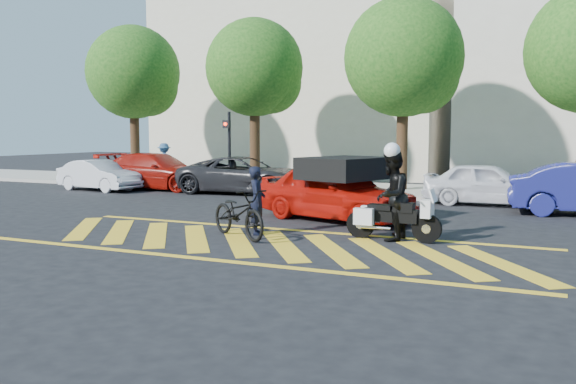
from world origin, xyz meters
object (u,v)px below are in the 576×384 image
at_px(red_convertible, 335,192).
at_px(parked_mid_left, 244,175).
at_px(officer_moto, 391,196).
at_px(parked_far_left, 99,175).
at_px(parked_mid_right, 488,184).
at_px(police_motorcycle, 392,217).
at_px(parked_left, 157,171).
at_px(officer_bike, 257,200).
at_px(bicycle, 239,213).

bearing_deg(red_convertible, parked_mid_left, 65.44).
height_order(officer_moto, red_convertible, officer_moto).
xyz_separation_m(parked_far_left, parked_mid_right, (15.08, 1.40, 0.08)).
distance_m(police_motorcycle, parked_left, 14.30).
bearing_deg(red_convertible, officer_moto, -119.01).
xyz_separation_m(officer_bike, police_motorcycle, (3.09, 0.52, -0.29)).
distance_m(bicycle, police_motorcycle, 3.44).
height_order(bicycle, parked_mid_right, parked_mid_right).
relative_size(officer_bike, parked_far_left, 0.42).
relative_size(officer_bike, bicycle, 0.75).
bearing_deg(police_motorcycle, red_convertible, 134.41).
bearing_deg(officer_bike, parked_mid_left, 6.28).
relative_size(bicycle, parked_mid_right, 0.52).
xyz_separation_m(officer_bike, parked_mid_right, (4.24, 8.18, -0.10)).
height_order(officer_bike, police_motorcycle, officer_bike).
distance_m(parked_far_left, parked_left, 2.33).
xyz_separation_m(red_convertible, parked_left, (-9.88, 5.31, -0.02)).
distance_m(officer_bike, police_motorcycle, 3.14).
relative_size(officer_bike, parked_mid_right, 0.39).
relative_size(officer_bike, parked_left, 0.31).
relative_size(officer_bike, officer_moto, 0.80).
relative_size(parked_mid_left, parked_mid_right, 1.25).
bearing_deg(officer_moto, parked_mid_left, -132.63).
bearing_deg(officer_moto, red_convertible, -135.78).
bearing_deg(parked_far_left, officer_moto, -106.74).
relative_size(officer_moto, parked_mid_left, 0.39).
bearing_deg(parked_mid_left, officer_bike, -154.67).
height_order(police_motorcycle, parked_mid_right, parked_mid_right).
bearing_deg(parked_left, red_convertible, -118.64).
bearing_deg(red_convertible, parked_mid_right, -14.00).
height_order(parked_far_left, parked_left, parked_left).
distance_m(red_convertible, parked_left, 11.21).
distance_m(police_motorcycle, parked_far_left, 15.27).
distance_m(police_motorcycle, officer_moto, 0.49).
bearing_deg(bicycle, police_motorcycle, -40.29).
bearing_deg(bicycle, parked_far_left, 86.33).
bearing_deg(police_motorcycle, parked_left, 149.05).
bearing_deg(bicycle, officer_moto, -40.23).
bearing_deg(parked_mid_right, officer_moto, 171.78).
xyz_separation_m(police_motorcycle, parked_mid_left, (-7.93, 7.66, 0.20)).
distance_m(bicycle, parked_left, 12.44).
xyz_separation_m(bicycle, officer_moto, (3.24, 1.10, 0.44)).
relative_size(bicycle, officer_moto, 1.07).
distance_m(red_convertible, parked_mid_left, 7.81).
xyz_separation_m(bicycle, parked_left, (-8.82, 8.77, 0.19)).
relative_size(red_convertible, parked_left, 0.88).
bearing_deg(police_motorcycle, parked_mid_right, 82.93).
bearing_deg(parked_mid_right, bicycle, 153.75).
distance_m(officer_moto, red_convertible, 3.22).
height_order(parked_left, parked_mid_left, parked_left).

